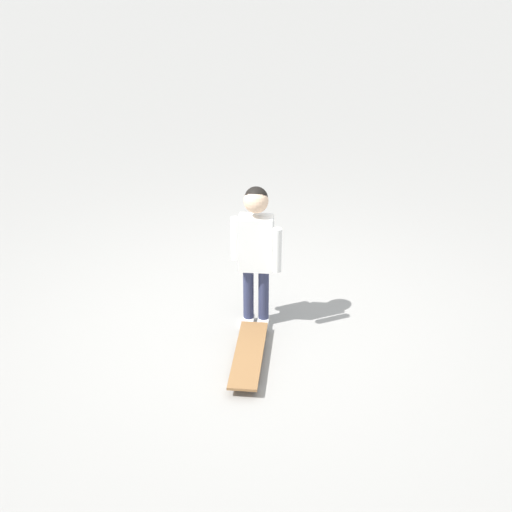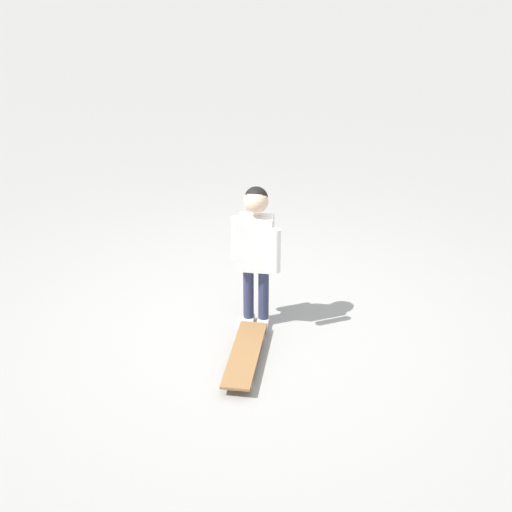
# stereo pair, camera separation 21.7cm
# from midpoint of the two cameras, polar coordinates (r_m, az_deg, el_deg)

# --- Properties ---
(ground_plane) EXTENTS (50.00, 50.00, 0.00)m
(ground_plane) POSITION_cam_midpoint_polar(r_m,az_deg,el_deg) (5.01, -1.31, -5.93)
(ground_plane) COLOR gray
(child_person) EXTENTS (0.39, 0.21, 1.06)m
(child_person) POSITION_cam_midpoint_polar(r_m,az_deg,el_deg) (4.74, -1.31, 1.13)
(child_person) COLOR #2D3351
(child_person) RESTS_ON ground
(skateboard) EXTENTS (0.33, 0.81, 0.07)m
(skateboard) POSITION_cam_midpoint_polar(r_m,az_deg,el_deg) (4.61, -1.98, -8.24)
(skateboard) COLOR olive
(skateboard) RESTS_ON ground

